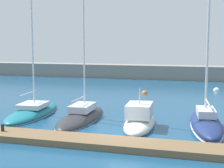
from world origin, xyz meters
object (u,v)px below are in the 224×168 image
(sailboat_charcoal_second, at_px, (81,116))
(mooring_buoy_orange, at_px, (145,94))
(mooring_buoy_white, at_px, (216,91))
(sailboat_navy_fourth, at_px, (206,121))
(dock_bollard, at_px, (3,128))
(sailboat_teal_nearest, at_px, (33,112))
(motorboat_ivory_third, at_px, (140,120))

(sailboat_charcoal_second, xyz_separation_m, mooring_buoy_orange, (2.41, 14.13, -0.22))
(mooring_buoy_white, bearing_deg, sailboat_charcoal_second, -119.10)
(mooring_buoy_white, xyz_separation_m, mooring_buoy_orange, (-8.06, -4.69, 0.00))
(mooring_buoy_white, height_order, mooring_buoy_orange, mooring_buoy_white)
(sailboat_navy_fourth, distance_m, dock_bollard, 13.62)
(mooring_buoy_white, distance_m, mooring_buoy_orange, 9.33)
(sailboat_charcoal_second, distance_m, dock_bollard, 6.63)
(sailboat_charcoal_second, xyz_separation_m, dock_bollard, (-3.01, -5.90, 0.39))
(sailboat_navy_fourth, bearing_deg, mooring_buoy_orange, 20.12)
(sailboat_navy_fourth, height_order, mooring_buoy_orange, sailboat_navy_fourth)
(sailboat_teal_nearest, relative_size, motorboat_ivory_third, 2.67)
(sailboat_navy_fourth, xyz_separation_m, mooring_buoy_white, (1.22, 18.81, -0.45))
(motorboat_ivory_third, height_order, mooring_buoy_orange, motorboat_ivory_third)
(mooring_buoy_white, relative_size, dock_bollard, 1.75)
(mooring_buoy_orange, relative_size, dock_bollard, 1.59)
(motorboat_ivory_third, relative_size, sailboat_navy_fourth, 0.41)
(motorboat_ivory_third, xyz_separation_m, sailboat_navy_fourth, (4.49, 1.09, -0.03))
(sailboat_teal_nearest, height_order, sailboat_navy_fourth, sailboat_teal_nearest)
(motorboat_ivory_third, distance_m, mooring_buoy_white, 20.70)
(sailboat_navy_fourth, distance_m, mooring_buoy_white, 18.85)
(sailboat_charcoal_second, relative_size, sailboat_navy_fourth, 1.07)
(sailboat_teal_nearest, bearing_deg, sailboat_charcoal_second, -98.53)
(sailboat_teal_nearest, distance_m, mooring_buoy_orange, 15.34)
(sailboat_teal_nearest, distance_m, sailboat_navy_fourth, 13.65)
(sailboat_charcoal_second, distance_m, mooring_buoy_orange, 14.34)
(sailboat_charcoal_second, bearing_deg, mooring_buoy_orange, -10.93)
(mooring_buoy_orange, bearing_deg, dock_bollard, -105.15)
(mooring_buoy_white, distance_m, dock_bollard, 28.16)
(dock_bollard, bearing_deg, mooring_buoy_white, 61.38)
(sailboat_charcoal_second, distance_m, sailboat_navy_fourth, 9.26)
(sailboat_teal_nearest, relative_size, mooring_buoy_orange, 23.47)
(motorboat_ivory_third, bearing_deg, sailboat_charcoal_second, 73.85)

